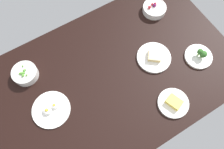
% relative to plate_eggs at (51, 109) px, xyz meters
% --- Properties ---
extents(dining_table, '(1.58, 0.99, 0.04)m').
position_rel_plate_eggs_xyz_m(dining_table, '(-0.41, 0.00, -0.03)').
color(dining_table, black).
rests_on(dining_table, ground).
extents(plate_eggs, '(0.22, 0.22, 0.05)m').
position_rel_plate_eggs_xyz_m(plate_eggs, '(0.00, 0.00, 0.00)').
color(plate_eggs, white).
rests_on(plate_eggs, dining_table).
extents(plate_broccoli, '(0.18, 0.18, 0.07)m').
position_rel_plate_eggs_xyz_m(plate_broccoli, '(-0.96, 0.18, 0.01)').
color(plate_broccoli, white).
rests_on(plate_broccoli, dining_table).
extents(plate_sandwich, '(0.22, 0.22, 0.05)m').
position_rel_plate_eggs_xyz_m(plate_sandwich, '(-0.71, 0.03, 0.00)').
color(plate_sandwich, white).
rests_on(plate_sandwich, dining_table).
extents(bowl_berries, '(0.16, 0.16, 0.06)m').
position_rel_plate_eggs_xyz_m(bowl_berries, '(-0.92, -0.27, 0.02)').
color(bowl_berries, white).
rests_on(bowl_berries, dining_table).
extents(plate_cheese, '(0.18, 0.18, 0.05)m').
position_rel_plate_eggs_xyz_m(plate_cheese, '(-0.63, 0.34, 0.00)').
color(plate_cheese, white).
rests_on(plate_cheese, dining_table).
extents(bowl_peas, '(0.15, 0.15, 0.07)m').
position_rel_plate_eggs_xyz_m(bowl_peas, '(0.04, -0.28, 0.02)').
color(bowl_peas, white).
rests_on(bowl_peas, dining_table).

